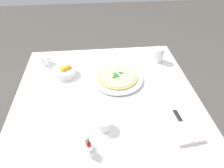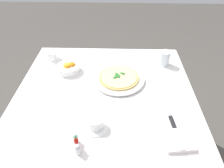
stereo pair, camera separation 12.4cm
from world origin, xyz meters
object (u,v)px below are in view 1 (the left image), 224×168
coffee_cup_right_edge (104,124)px  citrus_bowl (65,71)px  hot_sauce_bottle (89,146)px  pizza_plate (117,78)px  salt_shaker (92,153)px  pizza (117,77)px  coffee_cup_back_corner (46,60)px  pepper_shaker (87,142)px  napkin_folded (181,125)px  water_glass_far_right (158,56)px  dinner_knife (182,123)px

coffee_cup_right_edge → citrus_bowl: citrus_bowl is taller
citrus_bowl → hot_sauce_bottle: size_ratio=1.81×
pizza_plate → salt_shaker: bearing=-18.4°
pizza → coffee_cup_right_edge: 0.39m
coffee_cup_back_corner → citrus_bowl: (0.14, 0.14, -0.00)m
coffee_cup_back_corner → pepper_shaker: 0.75m
pizza → citrus_bowl: bearing=-105.1°
pizza → salt_shaker: salt_shaker is taller
napkin_folded → salt_shaker: bearing=-81.0°
pizza_plate → coffee_cup_right_edge: 0.39m
napkin_folded → salt_shaker: salt_shaker is taller
salt_shaker → water_glass_far_right: bearing=145.8°
dinner_knife → citrus_bowl: 0.78m
hot_sauce_bottle → salt_shaker: (0.03, 0.01, -0.01)m
dinner_knife → pepper_shaker: 0.47m
napkin_folded → coffee_cup_back_corner: bearing=-136.6°
coffee_cup_back_corner → dinner_knife: (0.63, 0.74, -0.01)m
pizza_plate → dinner_knife: 0.49m
pizza_plate → napkin_folded: 0.48m
napkin_folded → water_glass_far_right: bearing=169.5°
hot_sauce_bottle → pepper_shaker: 0.03m
pizza_plate → pizza: 0.01m
pepper_shaker → salt_shaker: bearing=19.7°
coffee_cup_back_corner → napkin_folded: coffee_cup_back_corner is taller
coffee_cup_right_edge → coffee_cup_back_corner: (-0.60, -0.36, 0.00)m
hot_sauce_bottle → pepper_shaker: (-0.03, -0.01, -0.01)m
pepper_shaker → pizza_plate: bearing=157.4°
water_glass_far_right → pepper_shaker: 0.83m
pizza_plate → dinner_knife: bearing=33.7°
dinner_knife → hot_sauce_bottle: hot_sauce_bottle is taller
napkin_folded → salt_shaker: (0.12, -0.44, 0.02)m
coffee_cup_back_corner → pepper_shaker: bearing=21.9°
coffee_cup_back_corner → napkin_folded: bearing=49.7°
coffee_cup_right_edge → dinner_knife: bearing=85.6°
coffee_cup_back_corner → pizza: bearing=64.3°
pizza → pepper_shaker: (0.47, -0.19, 0.00)m
water_glass_far_right → dinner_knife: bearing=-4.1°
water_glass_far_right → hot_sauce_bottle: bearing=-35.9°
coffee_cup_right_edge → water_glass_far_right: (-0.57, 0.42, 0.02)m
coffee_cup_back_corner → hot_sauce_bottle: hot_sauce_bottle is taller
water_glass_far_right → dinner_knife: 0.60m
pizza → pepper_shaker: pepper_shaker is taller
water_glass_far_right → napkin_folded: 0.60m
pizza → salt_shaker: 0.55m
water_glass_far_right → napkin_folded: bearing=-4.2°
pizza → coffee_cup_back_corner: size_ratio=1.93×
coffee_cup_back_corner → water_glass_far_right: (0.04, 0.78, 0.01)m
dinner_knife → pepper_shaker: bearing=-88.1°
water_glass_far_right → salt_shaker: water_glass_far_right is taller
hot_sauce_bottle → pepper_shaker: hot_sauce_bottle is taller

